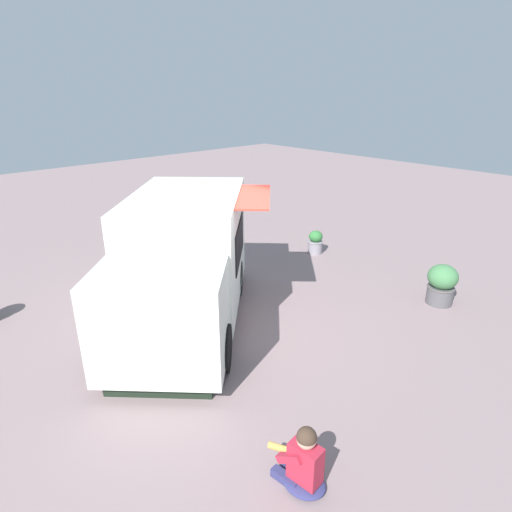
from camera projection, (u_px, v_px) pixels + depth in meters
ground_plane at (241, 321)px, 8.46m from camera, size 40.00×40.00×0.00m
food_truck at (184, 266)px, 8.11m from camera, size 4.68×4.69×2.41m
person_customer at (303, 462)px, 4.85m from camera, size 0.77×0.49×0.85m
planter_flowering_far at (442, 284)px, 8.99m from camera, size 0.61×0.61×0.87m
planter_flowering_side at (315, 242)px, 11.80m from camera, size 0.42×0.42×0.65m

